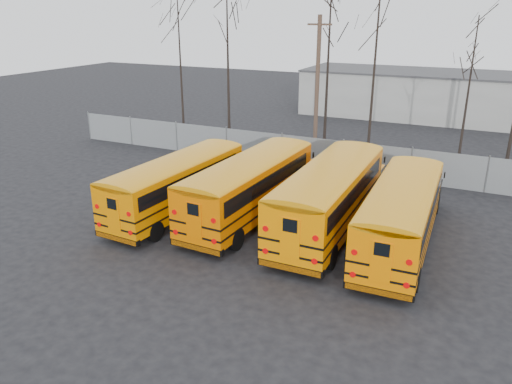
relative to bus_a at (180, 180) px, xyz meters
The scene contains 13 objects.
ground 6.14m from the bus_a, 25.15° to the right, with size 120.00×120.00×0.00m, color black.
fence 10.91m from the bus_a, 60.55° to the left, with size 40.00×0.04×2.00m, color gray.
distant_building 30.39m from the bus_a, 75.99° to the left, with size 22.00×8.00×4.00m, color #B4B4AF.
bus_a is the anchor object (origin of this frame).
bus_b 3.56m from the bus_a, 15.59° to the left, with size 2.95×10.85×3.01m.
bus_c 7.32m from the bus_a, ahead, with size 2.63×11.19×3.12m.
bus_d 10.42m from the bus_a, ahead, with size 2.73×10.47×2.91m.
utility_pole_left 13.82m from the bus_a, 80.34° to the left, with size 1.62×0.28×9.10m.
tree_0 15.06m from the bus_a, 122.72° to the left, with size 0.26×0.26×11.15m, color black.
tree_1 16.19m from the bus_a, 109.77° to the left, with size 0.26×0.26×11.73m, color black.
tree_2 15.56m from the bus_a, 80.46° to the left, with size 0.26×0.26×11.91m, color black.
tree_3 13.67m from the bus_a, 59.63° to the left, with size 0.26×0.26×12.70m, color black.
tree_4 16.85m from the bus_a, 45.08° to the left, with size 0.26×0.26×9.12m, color black.
Camera 1 is at (7.80, -16.41, 9.36)m, focal length 35.00 mm.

